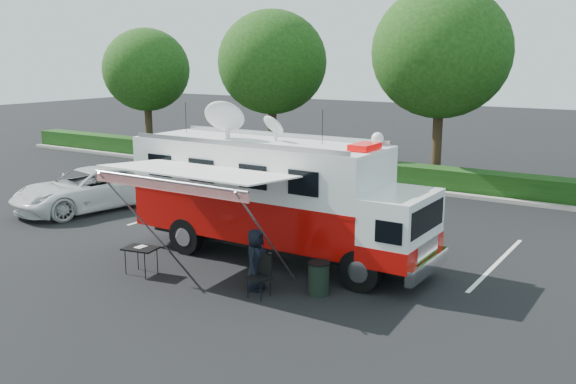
% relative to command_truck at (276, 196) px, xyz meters
% --- Properties ---
extents(ground_plane, '(120.00, 120.00, 0.00)m').
position_rel_command_truck_xyz_m(ground_plane, '(0.08, 0.00, -1.87)').
color(ground_plane, black).
rests_on(ground_plane, ground).
extents(back_border, '(60.00, 6.14, 8.87)m').
position_rel_command_truck_xyz_m(back_border, '(1.22, 12.90, 3.13)').
color(back_border, '#9E998E').
rests_on(back_border, ground_plane).
extents(stall_lines, '(24.12, 5.50, 0.01)m').
position_rel_command_truck_xyz_m(stall_lines, '(-0.42, 3.00, -1.87)').
color(stall_lines, silver).
rests_on(stall_lines, ground_plane).
extents(command_truck, '(9.10, 2.50, 4.37)m').
position_rel_command_truck_xyz_m(command_truck, '(0.00, 0.00, 0.00)').
color(command_truck, black).
rests_on(command_truck, ground_plane).
extents(awning, '(4.97, 2.57, 3.00)m').
position_rel_command_truck_xyz_m(awning, '(-0.82, -2.60, 0.94)').
color(awning, white).
rests_on(awning, ground_plane).
extents(white_suv, '(3.76, 6.13, 1.59)m').
position_rel_command_truck_xyz_m(white_suv, '(-9.45, 1.12, -1.87)').
color(white_suv, silver).
rests_on(white_suv, ground_plane).
extents(person, '(0.69, 0.88, 1.59)m').
position_rel_command_truck_xyz_m(person, '(0.99, -2.43, -1.87)').
color(person, black).
rests_on(person, ground_plane).
extents(folding_table, '(0.99, 0.78, 0.76)m').
position_rel_command_truck_xyz_m(folding_table, '(-2.29, -3.15, -1.16)').
color(folding_table, black).
rests_on(folding_table, ground_plane).
extents(folding_chair, '(0.61, 0.64, 1.05)m').
position_rel_command_truck_xyz_m(folding_chair, '(1.36, -2.68, -1.25)').
color(folding_chair, black).
rests_on(folding_chair, ground_plane).
extents(trash_bin, '(0.56, 0.56, 0.84)m').
position_rel_command_truck_xyz_m(trash_bin, '(2.49, -1.84, -1.45)').
color(trash_bin, black).
rests_on(trash_bin, ground_plane).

